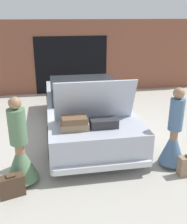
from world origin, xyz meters
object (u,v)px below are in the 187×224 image
(person_right, at_px, (173,139))
(suitcase_beside_left_person, at_px, (12,186))
(car, at_px, (85,109))
(person_left, at_px, (20,154))

(person_right, xyz_separation_m, suitcase_beside_left_person, (-3.16, -0.45, -0.41))
(car, bearing_deg, suitcase_beside_left_person, -123.02)
(person_left, relative_size, person_right, 1.00)
(person_left, bearing_deg, car, 138.05)
(suitcase_beside_left_person, bearing_deg, person_left, 69.43)
(suitcase_beside_left_person, bearing_deg, car, 56.98)
(person_left, height_order, person_right, person_right)
(car, xyz_separation_m, person_right, (1.51, -2.09, 0.01))
(person_right, distance_m, suitcase_beside_left_person, 3.22)
(car, bearing_deg, person_left, -124.98)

